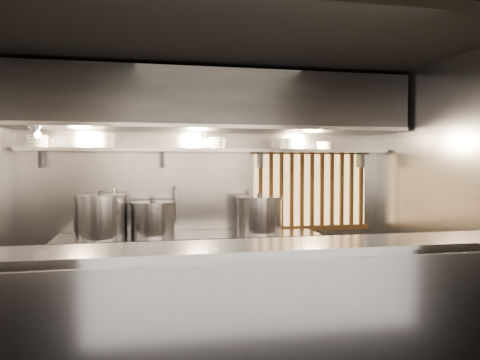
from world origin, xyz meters
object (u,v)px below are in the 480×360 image
object	(u,v)px
heat_lamp	(35,129)
stock_pot_left	(101,216)
stock_pot_mid	(153,218)
stock_pot_right	(260,214)
pendant_bulb	(206,143)

from	to	relation	value
heat_lamp	stock_pot_left	size ratio (longest dim) A/B	0.47
stock_pot_mid	stock_pot_left	bearing A→B (deg)	-177.42
stock_pot_left	stock_pot_right	distance (m)	1.82
stock_pot_left	stock_pot_right	xyz separation A→B (m)	(1.82, 0.02, -0.02)
stock_pot_mid	heat_lamp	bearing A→B (deg)	-166.08
stock_pot_left	stock_pot_mid	distance (m)	0.57
heat_lamp	stock_pot_left	bearing A→B (deg)	23.60
pendant_bulb	stock_pot_left	size ratio (longest dim) A/B	0.25
pendant_bulb	stock_pot_left	bearing A→B (deg)	-175.99
pendant_bulb	stock_pot_right	size ratio (longest dim) A/B	0.27
stock_pot_right	stock_pot_left	bearing A→B (deg)	-179.44
heat_lamp	stock_pot_left	xyz separation A→B (m)	(0.61, 0.27, -0.93)
pendant_bulb	heat_lamp	bearing A→B (deg)	-169.00
stock_pot_mid	stock_pot_right	bearing A→B (deg)	-0.36
stock_pot_left	pendant_bulb	bearing A→B (deg)	4.01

